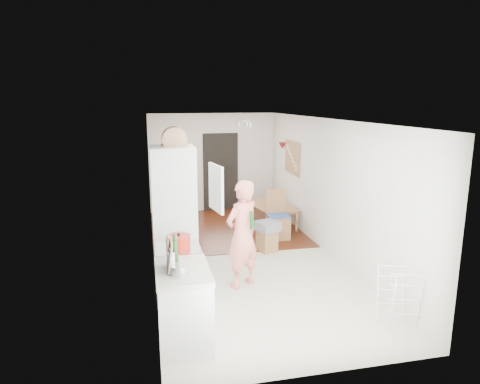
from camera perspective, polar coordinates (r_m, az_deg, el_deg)
name	(u,v)px	position (r m, az deg, el deg)	size (l,w,h in m)	color
room_shell	(243,191)	(7.58, 0.42, 0.16)	(3.20, 7.00, 2.50)	beige
floor	(243,257)	(7.93, 0.40, -8.70)	(3.20, 7.00, 0.01)	beige
wood_floor_overlay	(225,228)	(9.65, -2.04, -4.82)	(3.20, 3.30, 0.01)	#56230F
sage_wall_panel	(153,182)	(5.31, -11.58, 1.29)	(0.02, 3.00, 1.30)	gray
tile_splashback	(157,252)	(4.97, -11.06, -7.84)	(0.02, 1.90, 0.50)	black
doorway_recess	(221,172)	(11.01, -2.59, 2.64)	(0.90, 0.04, 2.00)	black
base_cabinet	(184,308)	(5.27, -7.52, -15.06)	(0.60, 0.90, 0.86)	silver
worktop	(183,271)	(5.07, -7.66, -10.44)	(0.62, 0.92, 0.06)	beige
range_cooker	(179,281)	(5.94, -8.17, -11.69)	(0.60, 0.60, 0.88)	silver
cooker_top	(178,249)	(5.77, -8.31, -7.51)	(0.60, 0.60, 0.04)	silver
fridge_housing	(174,216)	(6.69, -8.76, -3.17)	(0.66, 0.66, 2.15)	silver
fridge_door	(216,188)	(6.35, -3.22, 0.54)	(0.56, 0.04, 0.70)	silver
fridge_interior	(194,185)	(6.61, -6.21, 0.94)	(0.02, 0.52, 0.66)	white
pinboard	(293,158)	(9.76, 7.02, 4.59)	(0.03, 0.90, 0.70)	tan
pinboard_frame	(292,158)	(9.76, 6.94, 4.59)	(0.01, 0.94, 0.74)	#AA8046
wall_sconce	(282,146)	(10.34, 5.64, 6.16)	(0.18, 0.18, 0.16)	maroon
person	(242,225)	(6.47, 0.30, -4.38)	(0.72, 0.47, 1.97)	#F38173
dining_table	(272,217)	(9.81, 4.23, -3.32)	(1.18, 0.66, 0.42)	#AA8046
dining_chair	(278,215)	(8.84, 5.10, -3.07)	(0.43, 0.43, 1.02)	#AA8046
stool	(267,241)	(8.20, 3.61, -6.51)	(0.31, 0.31, 0.41)	#AA8046
grey_drape	(268,226)	(8.12, 3.70, -4.55)	(0.38, 0.38, 0.17)	gray
drying_rack	(398,298)	(5.90, 20.37, -13.08)	(0.40, 0.36, 0.78)	silver
bread_bin	(174,139)	(6.57, -8.77, 7.01)	(0.39, 0.37, 0.20)	tan
red_casserole	(179,242)	(5.70, -8.14, -6.58)	(0.31, 0.31, 0.18)	red
steel_pan	(180,270)	(4.90, -8.04, -10.21)	(0.22, 0.22, 0.11)	silver
held_bottle	(252,220)	(6.34, 1.57, -3.77)	(0.06, 0.06, 0.27)	#184319
bottle_a	(175,253)	(5.11, -8.63, -8.03)	(0.07, 0.07, 0.32)	#184319
bottle_b	(175,250)	(5.28, -8.66, -7.68)	(0.06, 0.06, 0.26)	#184319
bottle_c	(171,262)	(4.97, -9.16, -9.25)	(0.09, 0.09, 0.22)	silver
pepper_mill_front	(168,247)	(5.52, -9.55, -7.20)	(0.05, 0.05, 0.19)	tan
pepper_mill_back	(175,246)	(5.52, -8.69, -7.14)	(0.05, 0.05, 0.20)	tan
chopping_boards	(170,256)	(4.98, -9.36, -8.36)	(0.04, 0.26, 0.35)	tan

